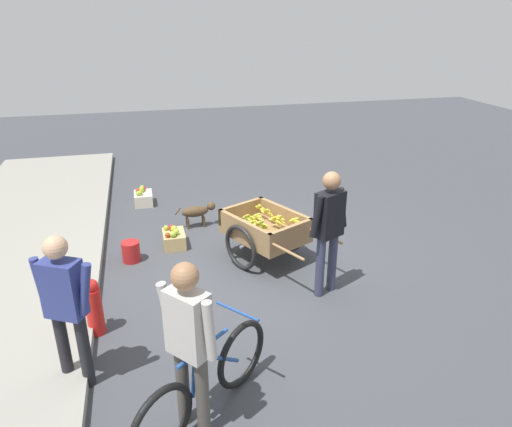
% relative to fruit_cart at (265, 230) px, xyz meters
% --- Properties ---
extents(ground_plane, '(24.00, 24.00, 0.00)m').
position_rel_fruit_cart_xyz_m(ground_plane, '(-0.14, 0.25, -0.44)').
color(ground_plane, '#3D3F44').
extents(fruit_cart, '(1.82, 1.40, 0.71)m').
position_rel_fruit_cart_xyz_m(fruit_cart, '(0.00, 0.00, 0.00)').
color(fruit_cart, '#937047').
rests_on(fruit_cart, ground).
extents(vendor_person, '(0.33, 0.55, 1.58)m').
position_rel_fruit_cart_xyz_m(vendor_person, '(-1.03, -0.50, 0.50)').
color(vendor_person, '#333851').
rests_on(vendor_person, ground).
extents(bicycle, '(1.11, 1.32, 0.85)m').
position_rel_fruit_cart_xyz_m(bicycle, '(-2.65, 1.23, -0.09)').
color(bicycle, black).
rests_on(bicycle, ground).
extents(cyclist_person, '(0.42, 0.41, 1.58)m').
position_rel_fruit_cart_xyz_m(cyclist_person, '(-2.74, 1.35, 0.50)').
color(cyclist_person, '#4C4742').
rests_on(cyclist_person, ground).
extents(dog, '(0.21, 0.67, 0.40)m').
position_rel_fruit_cart_xyz_m(dog, '(1.34, 0.78, -0.17)').
color(dog, '#4C3823').
rests_on(dog, ground).
extents(fire_hydrant, '(0.25, 0.25, 0.67)m').
position_rel_fruit_cart_xyz_m(fire_hydrant, '(-1.20, 2.22, -0.11)').
color(fire_hydrant, red).
rests_on(fire_hydrant, ground).
extents(plastic_bucket, '(0.25, 0.25, 0.29)m').
position_rel_fruit_cart_xyz_m(plastic_bucket, '(0.39, 1.85, -0.29)').
color(plastic_bucket, '#B21E1E').
rests_on(plastic_bucket, ground).
extents(apple_crate, '(0.44, 0.32, 0.32)m').
position_rel_fruit_cart_xyz_m(apple_crate, '(0.71, 1.22, -0.31)').
color(apple_crate, tan).
rests_on(apple_crate, ground).
extents(mixed_fruit_crate, '(0.44, 0.32, 0.32)m').
position_rel_fruit_cart_xyz_m(mixed_fruit_crate, '(2.56, 1.62, -0.31)').
color(mixed_fruit_crate, beige).
rests_on(mixed_fruit_crate, ground).
extents(bystander_person, '(0.34, 0.53, 1.54)m').
position_rel_fruit_cart_xyz_m(bystander_person, '(-1.95, 2.34, 0.47)').
color(bystander_person, black).
rests_on(bystander_person, ground).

